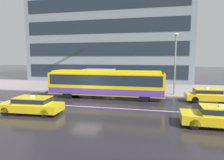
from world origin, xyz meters
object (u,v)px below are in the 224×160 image
object	(u,v)px
bus_shelter	(100,74)
pedestrian_at_shelter	(143,78)
taxi_ahead_of_bus	(208,95)
pedestrian_approaching_curb	(111,78)
taxi_oncoming_far	(219,116)
trolleybus	(106,83)
pedestrian_waiting_by_pole	(146,84)
taxi_oncoming_near	(32,104)
street_lamp	(175,59)
pedestrian_walking_past	(93,79)

from	to	relation	value
bus_shelter	pedestrian_at_shelter	size ratio (longest dim) A/B	1.89
taxi_ahead_of_bus	pedestrian_approaching_curb	xyz separation A→B (m)	(-10.15, 3.01, 0.99)
taxi_oncoming_far	pedestrian_approaching_curb	distance (m)	13.62
trolleybus	taxi_oncoming_far	xyz separation A→B (m)	(8.75, -6.91, -0.86)
pedestrian_waiting_by_pole	taxi_oncoming_near	bearing A→B (deg)	-127.83
pedestrian_approaching_curb	pedestrian_waiting_by_pole	xyz separation A→B (m)	(4.15, 0.03, -0.53)
street_lamp	pedestrian_approaching_curb	bearing A→B (deg)	175.21
trolleybus	pedestrian_walking_past	size ratio (longest dim) A/B	6.74
trolleybus	street_lamp	world-z (taller)	street_lamp
taxi_oncoming_far	pedestrian_at_shelter	size ratio (longest dim) A/B	2.13
taxi_oncoming_near	pedestrian_at_shelter	distance (m)	13.27
bus_shelter	pedestrian_approaching_curb	size ratio (longest dim) A/B	1.93
pedestrian_at_shelter	street_lamp	bearing A→B (deg)	-22.47
taxi_oncoming_far	taxi_ahead_of_bus	distance (m)	7.23
bus_shelter	street_lamp	world-z (taller)	street_lamp
taxi_oncoming_far	bus_shelter	distance (m)	15.11
taxi_oncoming_near	street_lamp	distance (m)	14.87
taxi_oncoming_far	street_lamp	bearing A→B (deg)	100.47
pedestrian_at_shelter	pedestrian_waiting_by_pole	xyz separation A→B (m)	(0.35, -0.79, -0.55)
trolleybus	pedestrian_approaching_curb	world-z (taller)	trolleybus
pedestrian_approaching_curb	street_lamp	distance (m)	7.67
taxi_oncoming_far	pedestrian_at_shelter	bearing A→B (deg)	115.49
pedestrian_approaching_curb	pedestrian_waiting_by_pole	distance (m)	4.18
taxi_oncoming_near	street_lamp	bearing A→B (deg)	40.80
trolleybus	street_lamp	xyz separation A→B (m)	(6.99, 2.63, 2.49)
trolleybus	pedestrian_walking_past	bearing A→B (deg)	132.88
street_lamp	taxi_oncoming_near	bearing A→B (deg)	-139.20
taxi_ahead_of_bus	pedestrian_at_shelter	bearing A→B (deg)	148.91
pedestrian_at_shelter	taxi_oncoming_far	bearing A→B (deg)	-64.51
trolleybus	taxi_oncoming_near	distance (m)	7.96
bus_shelter	street_lamp	bearing A→B (deg)	-7.79
trolleybus	street_lamp	distance (m)	7.87
pedestrian_at_shelter	pedestrian_walking_past	bearing A→B (deg)	-162.74
taxi_ahead_of_bus	bus_shelter	xyz separation A→B (m)	(-11.66, 3.60, 1.42)
taxi_oncoming_near	pedestrian_waiting_by_pole	xyz separation A→B (m)	(7.85, 10.11, 0.46)
pedestrian_at_shelter	pedestrian_approaching_curb	xyz separation A→B (m)	(-3.80, -0.82, -0.03)
trolleybus	taxi_ahead_of_bus	distance (m)	9.92
taxi_oncoming_near	trolleybus	bearing A→B (deg)	59.81
pedestrian_at_shelter	pedestrian_waiting_by_pole	size ratio (longest dim) A/B	1.15
pedestrian_approaching_curb	pedestrian_waiting_by_pole	bearing A→B (deg)	0.42
bus_shelter	pedestrian_approaching_curb	world-z (taller)	bus_shelter
taxi_oncoming_near	pedestrian_approaching_curb	distance (m)	10.78
bus_shelter	pedestrian_walking_past	distance (m)	1.63
pedestrian_approaching_curb	pedestrian_walking_past	distance (m)	2.08
pedestrian_at_shelter	pedestrian_waiting_by_pole	bearing A→B (deg)	-66.28
taxi_ahead_of_bus	pedestrian_walking_past	world-z (taller)	pedestrian_walking_past
bus_shelter	pedestrian_approaching_curb	xyz separation A→B (m)	(1.50, -0.59, -0.43)
taxi_oncoming_near	bus_shelter	world-z (taller)	bus_shelter
pedestrian_at_shelter	pedestrian_approaching_curb	world-z (taller)	pedestrian_at_shelter
taxi_oncoming_near	pedestrian_approaching_curb	bearing A→B (deg)	69.84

